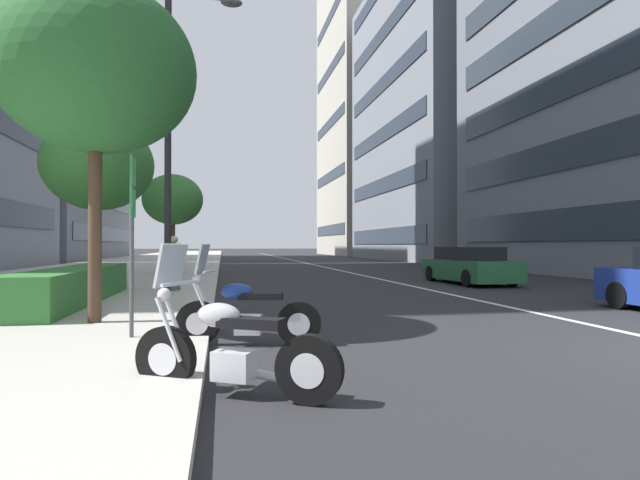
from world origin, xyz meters
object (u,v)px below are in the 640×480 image
(motorcycle_second_in_row, at_px, (246,315))
(pedestrian_on_plaza, at_px, (174,263))
(parking_sign_by_curb, at_px, (132,223))
(street_tree_mid_sidewalk, at_px, (98,165))
(street_lamp_with_banners, at_px, (179,113))
(car_far_down_avenue, at_px, (469,266))
(street_tree_by_lamp_post, at_px, (96,70))
(motorcycle_by_sign_pole, at_px, (230,351))
(street_tree_far_plaza, at_px, (173,200))

(motorcycle_second_in_row, relative_size, pedestrian_on_plaza, 1.32)
(parking_sign_by_curb, height_order, street_tree_mid_sidewalk, street_tree_mid_sidewalk)
(motorcycle_second_in_row, height_order, street_tree_mid_sidewalk, street_tree_mid_sidewalk)
(street_lamp_with_banners, relative_size, street_tree_mid_sidewalk, 1.56)
(car_far_down_avenue, xyz_separation_m, street_tree_by_lamp_post, (-8.62, 11.37, 3.81))
(parking_sign_by_curb, xyz_separation_m, pedestrian_on_plaza, (7.61, 0.11, -0.84))
(motorcycle_second_in_row, distance_m, pedestrian_on_plaza, 7.97)
(motorcycle_by_sign_pole, xyz_separation_m, street_lamp_with_banners, (9.12, 1.25, 4.61))
(parking_sign_by_curb, distance_m, street_tree_mid_sidewalk, 9.86)
(street_lamp_with_banners, height_order, street_tree_by_lamp_post, street_lamp_with_banners)
(motorcycle_second_in_row, relative_size, street_tree_mid_sidewalk, 0.40)
(parking_sign_by_curb, relative_size, street_tree_far_plaza, 0.57)
(street_tree_by_lamp_post, bearing_deg, pedestrian_on_plaza, -7.23)
(street_lamp_with_banners, bearing_deg, motorcycle_by_sign_pole, -172.21)
(pedestrian_on_plaza, bearing_deg, car_far_down_avenue, -147.68)
(motorcycle_second_in_row, xyz_separation_m, parking_sign_by_curb, (0.16, 1.60, 1.35))
(street_tree_far_plaza, bearing_deg, motorcycle_second_in_row, -171.21)
(street_tree_by_lamp_post, bearing_deg, parking_sign_by_curb, -151.22)
(motorcycle_by_sign_pole, distance_m, car_far_down_avenue, 15.76)
(street_tree_by_lamp_post, bearing_deg, street_tree_mid_sidewalk, 12.51)
(street_lamp_with_banners, distance_m, pedestrian_on_plaza, 4.26)
(street_tree_mid_sidewalk, relative_size, street_tree_far_plaza, 1.15)
(motorcycle_by_sign_pole, distance_m, pedestrian_on_plaza, 10.34)
(motorcycle_second_in_row, height_order, street_tree_by_lamp_post, street_tree_by_lamp_post)
(car_far_down_avenue, bearing_deg, motorcycle_second_in_row, 138.85)
(street_tree_far_plaza, bearing_deg, pedestrian_on_plaza, -174.37)
(parking_sign_by_curb, bearing_deg, motorcycle_second_in_row, -95.68)
(parking_sign_by_curb, relative_size, street_tree_by_lamp_post, 0.45)
(street_tree_mid_sidewalk, height_order, street_tree_far_plaza, street_tree_mid_sidewalk)
(motorcycle_by_sign_pole, xyz_separation_m, street_tree_mid_sidewalk, (11.88, 3.92, 3.55))
(car_far_down_avenue, xyz_separation_m, street_tree_far_plaza, (6.46, 11.50, 2.91))
(parking_sign_by_curb, bearing_deg, street_tree_mid_sidewalk, 15.53)
(motorcycle_by_sign_pole, height_order, pedestrian_on_plaza, pedestrian_on_plaza)
(street_lamp_with_banners, relative_size, street_tree_by_lamp_post, 1.42)
(street_tree_by_lamp_post, bearing_deg, motorcycle_second_in_row, -125.17)
(motorcycle_second_in_row, relative_size, street_lamp_with_banners, 0.26)
(motorcycle_second_in_row, bearing_deg, street_tree_mid_sidewalk, -53.15)
(street_lamp_with_banners, distance_m, street_tree_by_lamp_post, 5.05)
(motorcycle_by_sign_pole, xyz_separation_m, pedestrian_on_plaza, (10.23, 1.45, 0.50))
(street_tree_far_plaza, xyz_separation_m, pedestrian_on_plaza, (-9.06, -0.89, -2.62))
(street_tree_by_lamp_post, bearing_deg, car_far_down_avenue, -52.84)
(street_lamp_with_banners, height_order, street_tree_far_plaza, street_lamp_with_banners)
(street_tree_by_lamp_post, distance_m, pedestrian_on_plaza, 7.02)
(motorcycle_second_in_row, bearing_deg, car_far_down_avenue, -117.71)
(street_lamp_with_banners, bearing_deg, car_far_down_avenue, -70.43)
(street_lamp_with_banners, distance_m, street_tree_far_plaza, 10.33)
(motorcycle_by_sign_pole, height_order, street_tree_far_plaza, street_tree_far_plaza)
(motorcycle_by_sign_pole, distance_m, street_tree_far_plaza, 19.68)
(car_far_down_avenue, bearing_deg, motorcycle_by_sign_pole, 143.97)
(street_lamp_with_banners, bearing_deg, parking_sign_by_curb, 179.15)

